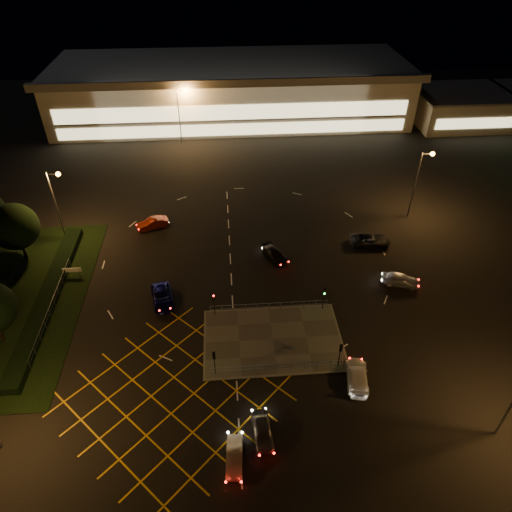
{
  "coord_description": "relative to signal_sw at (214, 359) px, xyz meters",
  "views": [
    {
      "loc": [
        -2.21,
        -33.92,
        36.21
      ],
      "look_at": [
        1.13,
        9.76,
        2.0
      ],
      "focal_mm": 32.0,
      "sensor_mm": 36.0,
      "label": 1
    }
  ],
  "objects": [
    {
      "name": "pedestrian_island",
      "position": [
        6.0,
        3.99,
        -2.31
      ],
      "size": [
        14.0,
        9.0,
        0.12
      ],
      "primitive_type": "cube",
      "color": "#4C4944",
      "rests_on": "ground"
    },
    {
      "name": "signal_nw",
      "position": [
        0.0,
        7.99,
        0.0
      ],
      "size": [
        0.28,
        0.3,
        3.15
      ],
      "color": "black",
      "rests_on": "pedestrian_island"
    },
    {
      "name": "tree_c",
      "position": [
        -24.0,
        19.99,
        2.59
      ],
      "size": [
        5.76,
        5.76,
        7.84
      ],
      "color": "black",
      "rests_on": "ground"
    },
    {
      "name": "streetlight_far_left",
      "position": [
        -5.56,
        53.99,
        4.2
      ],
      "size": [
        1.78,
        0.56,
        10.03
      ],
      "color": "slate",
      "rests_on": "ground"
    },
    {
      "name": "supermarket",
      "position": [
        4.0,
        67.95,
        2.95
      ],
      "size": [
        72.0,
        26.5,
        10.5
      ],
      "color": "beige",
      "rests_on": "ground"
    },
    {
      "name": "car_left_blue",
      "position": [
        -5.91,
        10.69,
        -1.69
      ],
      "size": [
        3.22,
        5.26,
        1.36
      ],
      "primitive_type": "imported",
      "rotation": [
        0.0,
        0.0,
        0.21
      ],
      "color": "#0B0C46",
      "rests_on": "ground"
    },
    {
      "name": "car_circ_red",
      "position": [
        -8.56,
        25.85,
        -1.64
      ],
      "size": [
        4.66,
        3.0,
        1.45
      ],
      "primitive_type": "imported",
      "rotation": [
        0.0,
        0.0,
        5.07
      ],
      "color": "maroon",
      "rests_on": "ground"
    },
    {
      "name": "signal_se",
      "position": [
        12.0,
        0.0,
        0.0
      ],
      "size": [
        0.28,
        0.3,
        3.15
      ],
      "rotation": [
        0.0,
        0.0,
        3.14
      ],
      "color": "black",
      "rests_on": "pedestrian_island"
    },
    {
      "name": "grass_verge",
      "position": [
        -24.0,
        11.99,
        -2.33
      ],
      "size": [
        18.0,
        30.0,
        0.08
      ],
      "primitive_type": "cube",
      "color": "black",
      "rests_on": "ground"
    },
    {
      "name": "hedge",
      "position": [
        -19.0,
        11.99,
        -1.87
      ],
      "size": [
        2.0,
        26.0,
        1.0
      ],
      "primitive_type": "cube",
      "color": "black",
      "rests_on": "ground"
    },
    {
      "name": "car_near_silver",
      "position": [
        3.98,
        -6.69,
        -1.68
      ],
      "size": [
        1.9,
        4.11,
        1.36
      ],
      "primitive_type": "imported",
      "rotation": [
        0.0,
        0.0,
        0.07
      ],
      "color": "#AAABB1",
      "rests_on": "ground"
    },
    {
      "name": "signal_sw",
      "position": [
        0.0,
        0.0,
        0.0
      ],
      "size": [
        0.28,
        0.3,
        3.15
      ],
      "rotation": [
        0.0,
        0.0,
        3.14
      ],
      "color": "black",
      "rests_on": "pedestrian_island"
    },
    {
      "name": "car_right_silver",
      "position": [
        22.02,
        11.55,
        -1.62
      ],
      "size": [
        4.69,
        3.12,
        1.49
      ],
      "primitive_type": "imported",
      "rotation": [
        0.0,
        0.0,
        1.23
      ],
      "color": "silver",
      "rests_on": "ground"
    },
    {
      "name": "car_queue_white",
      "position": [
        1.5,
        -8.73,
        -1.76
      ],
      "size": [
        1.54,
        3.78,
        1.22
      ],
      "primitive_type": "imported",
      "rotation": [
        0.0,
        0.0,
        6.21
      ],
      "color": "beige",
      "rests_on": "ground"
    },
    {
      "name": "retail_unit_a",
      "position": [
        50.0,
        59.97,
        0.85
      ],
      "size": [
        18.8,
        14.8,
        6.35
      ],
      "color": "beige",
      "rests_on": "ground"
    },
    {
      "name": "car_east_grey",
      "position": [
        20.64,
        19.65,
        -1.63
      ],
      "size": [
        5.41,
        2.75,
        1.47
      ],
      "primitive_type": "imported",
      "rotation": [
        0.0,
        0.0,
        1.51
      ],
      "color": "black",
      "rests_on": "ground"
    },
    {
      "name": "car_approach_white",
      "position": [
        13.42,
        -1.76,
        -1.67
      ],
      "size": [
        2.76,
        5.06,
        1.39
      ],
      "primitive_type": "imported",
      "rotation": [
        0.0,
        0.0,
        2.97
      ],
      "color": "silver",
      "rests_on": "ground"
    },
    {
      "name": "ground",
      "position": [
        4.0,
        5.99,
        -2.37
      ],
      "size": [
        180.0,
        180.0,
        0.0
      ],
      "primitive_type": "plane",
      "color": "black",
      "rests_on": "ground"
    },
    {
      "name": "streetlight_ne",
      "position": [
        28.44,
        25.99,
        4.2
      ],
      "size": [
        1.78,
        0.56,
        10.03
      ],
      "color": "slate",
      "rests_on": "ground"
    },
    {
      "name": "streetlight_far_right",
      "position": [
        34.44,
        55.99,
        4.2
      ],
      "size": [
        1.78,
        0.56,
        10.03
      ],
      "color": "slate",
      "rests_on": "ground"
    },
    {
      "name": "car_far_dkgrey",
      "position": [
        7.71,
        17.53,
        -1.73
      ],
      "size": [
        3.62,
        4.69,
        1.27
      ],
      "primitive_type": "imported",
      "rotation": [
        0.0,
        0.0,
        0.49
      ],
      "color": "black",
      "rests_on": "ground"
    },
    {
      "name": "signal_ne",
      "position": [
        12.0,
        7.99,
        0.0
      ],
      "size": [
        0.28,
        0.3,
        3.15
      ],
      "color": "black",
      "rests_on": "pedestrian_island"
    },
    {
      "name": "streetlight_nw",
      "position": [
        -19.56,
        23.99,
        4.2
      ],
      "size": [
        1.78,
        0.56,
        10.03
      ],
      "color": "slate",
      "rests_on": "ground"
    }
  ]
}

